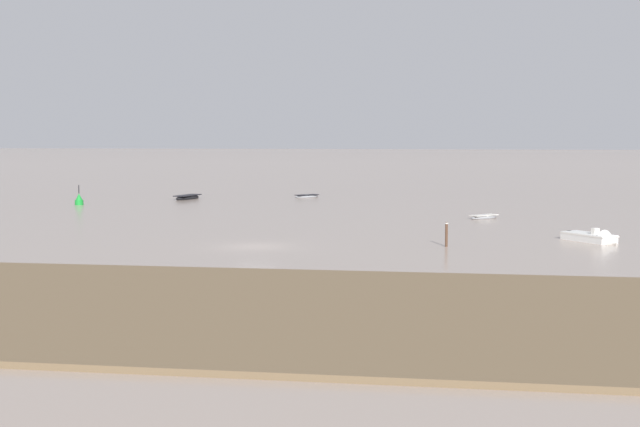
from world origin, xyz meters
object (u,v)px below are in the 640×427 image
rowboat_moored_1 (307,196)px  channel_buoy (79,201)px  rowboat_moored_2 (484,217)px  motorboat_moored_0 (596,239)px  mooring_post_near (446,235)px  rowboat_moored_0 (188,198)px

rowboat_moored_1 → channel_buoy: (-22.38, -14.41, 0.32)m
rowboat_moored_2 → motorboat_moored_0: bearing=70.0°
channel_buoy → mooring_post_near: size_ratio=1.26×
rowboat_moored_2 → mooring_post_near: mooring_post_near is taller
rowboat_moored_0 → rowboat_moored_2: rowboat_moored_0 is taller
rowboat_moored_0 → channel_buoy: bearing=-27.9°
rowboat_moored_1 → mooring_post_near: bearing=68.7°
rowboat_moored_0 → rowboat_moored_1: (13.38, 4.62, -0.05)m
motorboat_moored_0 → channel_buoy: size_ratio=1.98×
rowboat_moored_0 → rowboat_moored_1: bearing=123.7°
rowboat_moored_2 → mooring_post_near: size_ratio=1.59×
rowboat_moored_0 → motorboat_moored_0: bearing=63.8°
rowboat_moored_0 → mooring_post_near: size_ratio=2.53×
rowboat_moored_0 → mooring_post_near: bearing=52.4°
rowboat_moored_1 → mooring_post_near: (16.78, -43.68, 0.64)m
rowboat_moored_2 → channel_buoy: (-42.40, 9.01, 0.33)m
rowboat_moored_2 → rowboat_moored_0: bearing=-73.0°
motorboat_moored_0 → mooring_post_near: (-10.37, -3.95, 0.57)m
rowboat_moored_0 → rowboat_moored_2: size_ratio=1.58×
channel_buoy → mooring_post_near: 48.90m
rowboat_moored_1 → rowboat_moored_0: bearing=-23.2°
rowboat_moored_2 → motorboat_moored_0: 17.80m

